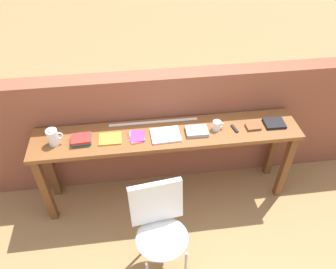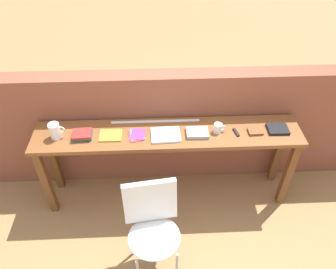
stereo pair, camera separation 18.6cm
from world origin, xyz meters
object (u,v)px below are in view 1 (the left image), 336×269
(magazine_cycling, at_px, (110,139))
(pitcher_white, at_px, (53,137))
(pamphlet_pile_colourful, at_px, (136,136))
(leather_journal_brown, at_px, (253,127))
(book_repair_rightmost, at_px, (274,123))
(chair_white_moulded, at_px, (160,226))
(mug, at_px, (217,125))
(book_stack_leftmost, at_px, (81,139))
(multitool_folded, at_px, (235,129))
(book_open_centre, at_px, (166,135))

(magazine_cycling, bearing_deg, pitcher_white, 179.39)
(pamphlet_pile_colourful, bearing_deg, magazine_cycling, -179.41)
(magazine_cycling, relative_size, leather_journal_brown, 1.56)
(pitcher_white, height_order, magazine_cycling, pitcher_white)
(pitcher_white, bearing_deg, book_repair_rightmost, 0.15)
(chair_white_moulded, bearing_deg, pitcher_white, 139.33)
(magazine_cycling, xyz_separation_m, mug, (0.99, 0.02, 0.04))
(book_stack_leftmost, bearing_deg, pamphlet_pile_colourful, -0.31)
(mug, distance_m, multitool_folded, 0.17)
(pamphlet_pile_colourful, bearing_deg, pitcher_white, 179.48)
(magazine_cycling, distance_m, pamphlet_pile_colourful, 0.24)
(book_stack_leftmost, bearing_deg, pitcher_white, 179.06)
(pamphlet_pile_colourful, height_order, multitool_folded, multitool_folded)
(pamphlet_pile_colourful, height_order, mug, mug)
(leather_journal_brown, relative_size, book_repair_rightmost, 0.69)
(pitcher_white, bearing_deg, magazine_cycling, -1.05)
(pamphlet_pile_colourful, height_order, book_repair_rightmost, book_repair_rightmost)
(book_stack_leftmost, bearing_deg, mug, 0.57)
(mug, xyz_separation_m, leather_journal_brown, (0.35, -0.03, -0.03))
(mug, height_order, multitool_folded, mug)
(multitool_folded, xyz_separation_m, book_repair_rightmost, (0.40, 0.02, 0.01))
(book_stack_leftmost, bearing_deg, book_open_centre, -1.70)
(chair_white_moulded, height_order, book_stack_leftmost, book_stack_leftmost)
(pamphlet_pile_colourful, relative_size, book_open_centre, 0.72)
(pamphlet_pile_colourful, relative_size, multitool_folded, 1.75)
(chair_white_moulded, distance_m, multitool_folded, 1.13)
(magazine_cycling, height_order, book_repair_rightmost, book_repair_rightmost)
(mug, relative_size, book_repair_rightmost, 0.58)
(chair_white_moulded, relative_size, pitcher_white, 4.85)
(magazine_cycling, height_order, book_open_centre, book_open_centre)
(pitcher_white, xyz_separation_m, pamphlet_pile_colourful, (0.73, -0.01, -0.07))
(pitcher_white, xyz_separation_m, book_repair_rightmost, (2.04, 0.01, -0.06))
(book_stack_leftmost, relative_size, book_repair_rightmost, 0.97)
(mug, relative_size, multitool_folded, 1.00)
(pitcher_white, height_order, multitool_folded, pitcher_white)
(magazine_cycling, height_order, mug, mug)
(chair_white_moulded, height_order, magazine_cycling, magazine_cycling)
(chair_white_moulded, distance_m, pamphlet_pile_colourful, 0.82)
(book_open_centre, distance_m, multitool_folded, 0.65)
(pitcher_white, xyz_separation_m, multitool_folded, (1.65, -0.02, -0.07))
(book_stack_leftmost, xyz_separation_m, multitool_folded, (1.41, -0.01, -0.02))
(book_open_centre, xyz_separation_m, multitool_folded, (0.65, 0.01, -0.00))
(leather_journal_brown, height_order, book_repair_rightmost, book_repair_rightmost)
(book_open_centre, bearing_deg, book_stack_leftmost, 175.76)
(book_stack_leftmost, relative_size, leather_journal_brown, 1.41)
(mug, xyz_separation_m, multitool_folded, (0.17, -0.03, -0.04))
(leather_journal_brown, bearing_deg, book_open_centre, 178.72)
(multitool_folded, bearing_deg, leather_journal_brown, 0.05)
(book_stack_leftmost, distance_m, multitool_folded, 1.41)
(book_stack_leftmost, relative_size, magazine_cycling, 0.90)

